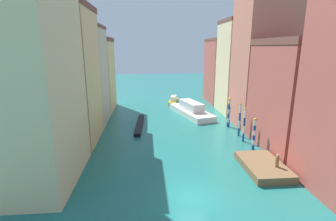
{
  "coord_description": "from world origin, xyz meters",
  "views": [
    {
      "loc": [
        -3.68,
        -18.61,
        12.46
      ],
      "look_at": [
        -0.05,
        24.26,
        1.5
      ],
      "focal_mm": 26.66,
      "sensor_mm": 36.0,
      "label": 1
    }
  ],
  "objects_px": {
    "mooring_pole_4": "(229,112)",
    "motorboat_0": "(173,100)",
    "person_on_dock": "(277,161)",
    "mooring_pole_0": "(254,133)",
    "mooring_pole_2": "(240,119)",
    "vaporetto_white": "(191,110)",
    "mooring_pole_3": "(228,114)",
    "gondola_black": "(140,125)",
    "mooring_pole_1": "(244,124)",
    "waterfront_dock": "(263,166)"
  },
  "relations": [
    {
      "from": "mooring_pole_0",
      "to": "vaporetto_white",
      "type": "bearing_deg",
      "value": 106.09
    },
    {
      "from": "mooring_pole_1",
      "to": "mooring_pole_2",
      "type": "xyz_separation_m",
      "value": [
        0.21,
        2.29,
        0.06
      ]
    },
    {
      "from": "waterfront_dock",
      "to": "mooring_pole_1",
      "type": "height_order",
      "value": "mooring_pole_1"
    },
    {
      "from": "waterfront_dock",
      "to": "mooring_pole_3",
      "type": "distance_m",
      "value": 14.64
    },
    {
      "from": "mooring_pole_4",
      "to": "motorboat_0",
      "type": "height_order",
      "value": "mooring_pole_4"
    },
    {
      "from": "motorboat_0",
      "to": "mooring_pole_2",
      "type": "bearing_deg",
      "value": -72.58
    },
    {
      "from": "motorboat_0",
      "to": "mooring_pole_3",
      "type": "bearing_deg",
      "value": -69.51
    },
    {
      "from": "mooring_pole_1",
      "to": "motorboat_0",
      "type": "distance_m",
      "value": 25.87
    },
    {
      "from": "mooring_pole_0",
      "to": "mooring_pole_2",
      "type": "distance_m",
      "value": 5.09
    },
    {
      "from": "person_on_dock",
      "to": "vaporetto_white",
      "type": "distance_m",
      "value": 23.6
    },
    {
      "from": "mooring_pole_0",
      "to": "mooring_pole_2",
      "type": "xyz_separation_m",
      "value": [
        0.01,
        5.08,
        0.35
      ]
    },
    {
      "from": "mooring_pole_4",
      "to": "motorboat_0",
      "type": "relative_size",
      "value": 0.8
    },
    {
      "from": "waterfront_dock",
      "to": "person_on_dock",
      "type": "relative_size",
      "value": 4.68
    },
    {
      "from": "person_on_dock",
      "to": "mooring_pole_2",
      "type": "distance_m",
      "value": 11.31
    },
    {
      "from": "mooring_pole_4",
      "to": "vaporetto_white",
      "type": "distance_m",
      "value": 9.12
    },
    {
      "from": "vaporetto_white",
      "to": "gondola_black",
      "type": "distance_m",
      "value": 11.37
    },
    {
      "from": "mooring_pole_2",
      "to": "mooring_pole_3",
      "type": "bearing_deg",
      "value": 93.07
    },
    {
      "from": "mooring_pole_0",
      "to": "mooring_pole_4",
      "type": "relative_size",
      "value": 0.87
    },
    {
      "from": "waterfront_dock",
      "to": "mooring_pole_0",
      "type": "bearing_deg",
      "value": 77.47
    },
    {
      "from": "motorboat_0",
      "to": "gondola_black",
      "type": "bearing_deg",
      "value": -113.52
    },
    {
      "from": "mooring_pole_3",
      "to": "gondola_black",
      "type": "height_order",
      "value": "mooring_pole_3"
    },
    {
      "from": "mooring_pole_3",
      "to": "mooring_pole_0",
      "type": "bearing_deg",
      "value": -88.68
    },
    {
      "from": "person_on_dock",
      "to": "mooring_pole_4",
      "type": "xyz_separation_m",
      "value": [
        0.12,
        15.51,
        1.01
      ]
    },
    {
      "from": "mooring_pole_0",
      "to": "mooring_pole_3",
      "type": "relative_size",
      "value": 1.03
    },
    {
      "from": "waterfront_dock",
      "to": "motorboat_0",
      "type": "distance_m",
      "value": 33.4
    },
    {
      "from": "person_on_dock",
      "to": "gondola_black",
      "type": "xyz_separation_m",
      "value": [
        -14.2,
        16.96,
        -1.14
      ]
    },
    {
      "from": "mooring_pole_0",
      "to": "mooring_pole_2",
      "type": "height_order",
      "value": "mooring_pole_2"
    },
    {
      "from": "mooring_pole_4",
      "to": "vaporetto_white",
      "type": "xyz_separation_m",
      "value": [
        -4.79,
        7.62,
        -1.49
      ]
    },
    {
      "from": "person_on_dock",
      "to": "mooring_pole_0",
      "type": "distance_m",
      "value": 6.22
    },
    {
      "from": "vaporetto_white",
      "to": "motorboat_0",
      "type": "relative_size",
      "value": 2.17
    },
    {
      "from": "mooring_pole_0",
      "to": "mooring_pole_1",
      "type": "xyz_separation_m",
      "value": [
        -0.19,
        2.79,
        0.29
      ]
    },
    {
      "from": "vaporetto_white",
      "to": "person_on_dock",
      "type": "bearing_deg",
      "value": -78.58
    },
    {
      "from": "mooring_pole_0",
      "to": "gondola_black",
      "type": "relative_size",
      "value": 0.4
    },
    {
      "from": "waterfront_dock",
      "to": "mooring_pole_1",
      "type": "xyz_separation_m",
      "value": [
        0.96,
        7.99,
        2.02
      ]
    },
    {
      "from": "mooring_pole_0",
      "to": "mooring_pole_3",
      "type": "height_order",
      "value": "mooring_pole_0"
    },
    {
      "from": "vaporetto_white",
      "to": "gondola_black",
      "type": "relative_size",
      "value": 1.23
    },
    {
      "from": "mooring_pole_4",
      "to": "gondola_black",
      "type": "relative_size",
      "value": 0.45
    },
    {
      "from": "waterfront_dock",
      "to": "vaporetto_white",
      "type": "height_order",
      "value": "vaporetto_white"
    },
    {
      "from": "waterfront_dock",
      "to": "mooring_pole_1",
      "type": "distance_m",
      "value": 8.3
    },
    {
      "from": "mooring_pole_4",
      "to": "mooring_pole_1",
      "type": "bearing_deg",
      "value": -90.79
    },
    {
      "from": "mooring_pole_3",
      "to": "mooring_pole_1",
      "type": "bearing_deg",
      "value": -89.83
    },
    {
      "from": "mooring_pole_2",
      "to": "gondola_black",
      "type": "xyz_separation_m",
      "value": [
        -14.43,
        5.71,
        -2.2
      ]
    },
    {
      "from": "mooring_pole_1",
      "to": "vaporetto_white",
      "type": "xyz_separation_m",
      "value": [
        -4.7,
        14.17,
        -1.49
      ]
    },
    {
      "from": "mooring_pole_1",
      "to": "waterfront_dock",
      "type": "bearing_deg",
      "value": -96.86
    },
    {
      "from": "mooring_pole_3",
      "to": "mooring_pole_2",
      "type": "bearing_deg",
      "value": -86.93
    },
    {
      "from": "vaporetto_white",
      "to": "mooring_pole_3",
      "type": "bearing_deg",
      "value": -58.56
    },
    {
      "from": "mooring_pole_4",
      "to": "person_on_dock",
      "type": "bearing_deg",
      "value": -90.43
    },
    {
      "from": "mooring_pole_1",
      "to": "gondola_black",
      "type": "xyz_separation_m",
      "value": [
        -14.23,
        7.99,
        -2.14
      ]
    },
    {
      "from": "mooring_pole_1",
      "to": "mooring_pole_3",
      "type": "relative_size",
      "value": 1.18
    },
    {
      "from": "person_on_dock",
      "to": "mooring_pole_4",
      "type": "height_order",
      "value": "mooring_pole_4"
    }
  ]
}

